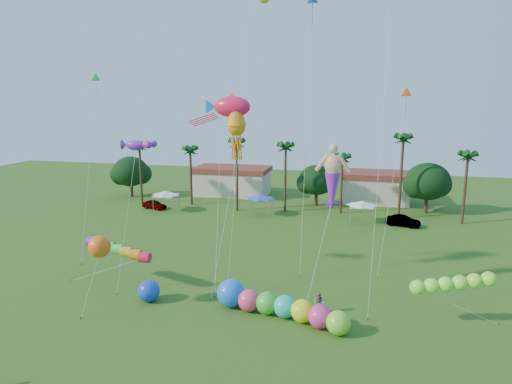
% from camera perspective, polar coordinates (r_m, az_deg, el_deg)
% --- Properties ---
extents(ground, '(160.00, 160.00, 0.00)m').
position_cam_1_polar(ground, '(30.31, -4.83, -20.79)').
color(ground, '#285116').
rests_on(ground, ground).
extents(tree_line, '(69.46, 8.91, 11.00)m').
position_cam_1_polar(tree_line, '(69.41, 9.60, 1.48)').
color(tree_line, '#3A2819').
rests_on(tree_line, ground).
extents(buildings_row, '(35.00, 7.00, 4.00)m').
position_cam_1_polar(buildings_row, '(76.42, 4.91, 0.78)').
color(buildings_row, beige).
rests_on(buildings_row, ground).
extents(tent_row, '(31.00, 4.00, 0.60)m').
position_cam_1_polar(tent_row, '(63.67, 0.41, -0.66)').
color(tent_row, white).
rests_on(tent_row, ground).
extents(car_a, '(4.21, 2.60, 1.34)m').
position_cam_1_polar(car_a, '(70.24, -12.60, -1.52)').
color(car_a, '#4C4C54').
rests_on(car_a, ground).
extents(car_b, '(4.53, 2.51, 1.41)m').
position_cam_1_polar(car_b, '(62.15, 17.89, -3.47)').
color(car_b, '#4C4C54').
rests_on(car_b, ground).
extents(spectator_b, '(1.00, 0.88, 1.75)m').
position_cam_1_polar(spectator_b, '(36.19, 7.86, -13.61)').
color(spectator_b, gray).
rests_on(spectator_b, ground).
extents(caterpillar_inflatable, '(10.81, 4.68, 2.23)m').
position_cam_1_polar(caterpillar_inflatable, '(35.45, 2.49, -13.97)').
color(caterpillar_inflatable, '#F23F67').
rests_on(caterpillar_inflatable, ground).
extents(blue_ball, '(1.79, 1.79, 1.79)m').
position_cam_1_polar(blue_ball, '(38.92, -13.26, -11.94)').
color(blue_ball, blue).
rests_on(blue_ball, ground).
extents(rainbow_tube, '(9.39, 1.98, 3.48)m').
position_cam_1_polar(rainbow_tube, '(40.94, -15.82, -7.69)').
color(rainbow_tube, red).
rests_on(rainbow_tube, ground).
extents(green_worm, '(8.95, 2.82, 3.58)m').
position_cam_1_polar(green_worm, '(35.37, 19.51, -11.18)').
color(green_worm, '#87FD38').
rests_on(green_worm, ground).
extents(orange_ball_kite, '(1.77, 2.71, 6.02)m').
position_cam_1_polar(orange_ball_kite, '(36.91, -18.98, -6.48)').
color(orange_ball_kite, '#FE6214').
rests_on(orange_ball_kite, ground).
extents(merman_kite, '(2.79, 4.57, 12.20)m').
position_cam_1_polar(merman_kite, '(37.68, 9.52, 1.36)').
color(merman_kite, tan).
rests_on(merman_kite, ground).
extents(fish_kite, '(4.95, 5.21, 16.56)m').
position_cam_1_polar(fish_kite, '(39.20, -3.00, 10.60)').
color(fish_kite, '#F01A49').
rests_on(fish_kite, ground).
extents(squid_kite, '(2.02, 5.41, 16.39)m').
position_cam_1_polar(squid_kite, '(38.98, -2.48, 8.14)').
color(squid_kite, orange).
rests_on(squid_kite, ground).
extents(lobster_kite, '(3.33, 5.52, 12.85)m').
position_cam_1_polar(lobster_kite, '(41.80, -14.83, 5.69)').
color(lobster_kite, purple).
rests_on(lobster_kite, ground).
extents(delta_kite_red, '(2.48, 4.72, 17.33)m').
position_cam_1_polar(delta_kite_red, '(45.56, 18.23, 11.29)').
color(delta_kite_red, '#DA4B18').
rests_on(delta_kite_red, ground).
extents(delta_kite_green, '(1.14, 4.26, 18.75)m').
position_cam_1_polar(delta_kite_green, '(49.24, -19.43, 12.72)').
color(delta_kite_green, '#35E158').
rests_on(delta_kite_green, ground).
extents(delta_kite_blue, '(1.32, 4.18, 25.63)m').
position_cam_1_polar(delta_kite_blue, '(44.66, 7.06, 22.22)').
color(delta_kite_blue, blue).
rests_on(delta_kite_blue, ground).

